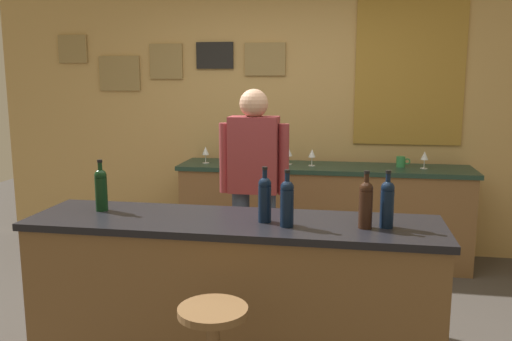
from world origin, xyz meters
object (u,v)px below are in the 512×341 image
Objects in this scene: bartender at (254,182)px; coffee_mug at (401,162)px; wine_bottle_e at (387,202)px; wine_glass_d at (425,156)px; wine_bottle_b at (265,198)px; wine_glass_a at (206,151)px; wine_bottle_a at (101,188)px; wine_bottle_d at (366,203)px; wine_glass_c at (312,154)px; wine_glass_b at (289,153)px; wine_bottle_c at (287,201)px.

bartender is 12.96× the size of coffee_mug.
wine_bottle_e is 2.12m from wine_glass_d.
wine_bottle_b is (0.25, -1.03, 0.12)m from bartender.
coffee_mug is at bearing 43.71° from bartender.
wine_glass_a is at bearing 122.59° from bartender.
wine_glass_d is at bearing 61.94° from wine_bottle_b.
wine_bottle_a is 1.00× the size of wine_bottle_d.
coffee_mug is (1.16, 1.10, 0.01)m from bartender.
wine_bottle_a is (-0.75, -0.95, 0.12)m from bartender.
wine_bottle_b and wine_bottle_d have the same top height.
wine_bottle_e reaches higher than wine_glass_d.
bartender is at bearing 126.62° from wine_bottle_d.
wine_glass_a is 1.00× the size of wine_glass_d.
wine_glass_c is at bearing 104.74° from wine_bottle_e.
wine_glass_d is at bearing 37.77° from bartender.
wine_glass_b and wine_glass_c have the same top height.
wine_glass_a is 1.00× the size of wine_glass_b.
coffee_mug is (0.37, 2.16, -0.11)m from wine_bottle_d.
wine_bottle_d is 1.97× the size of wine_glass_d.
bartender is at bearing 51.69° from wine_bottle_a.
wine_bottle_a reaches higher than wine_glass_b.
bartender is 1.20m from wine_glass_a.
wine_bottle_c is 2.18m from wine_glass_b.
wine_glass_c is 0.99m from wine_glass_d.
coffee_mug is (1.80, 0.09, -0.06)m from wine_glass_a.
wine_bottle_d is 1.97× the size of wine_glass_a.
wine_bottle_a is at bearing -136.48° from wine_glass_d.
wine_glass_d is at bearing 74.92° from wine_bottle_d.
coffee_mug is (1.02, 0.04, -0.06)m from wine_glass_b.
wine_bottle_b is 2.22m from wine_glass_a.
wine_bottle_a is at bearing 177.29° from wine_bottle_e.
wine_glass_c is at bearing -178.86° from wine_glass_d.
wine_bottle_e is at bearing -102.41° from wine_glass_d.
wine_bottle_c is 1.00× the size of wine_bottle_e.
wine_glass_a and wine_glass_d have the same top height.
wine_bottle_a reaches higher than wine_glass_d.
wine_bottle_b is 2.32m from coffee_mug.
wine_glass_c is at bearing -174.38° from coffee_mug.
coffee_mug is at bearing 2.99° from wine_glass_a.
wine_glass_c is at bearing -10.15° from wine_glass_b.
wine_glass_a is at bearing 124.69° from wine_bottle_d.
wine_bottle_b is 0.65m from wine_bottle_e.
bartender reaches higher than wine_glass_d.
wine_glass_c is (0.36, 1.03, 0.07)m from bartender.
wine_bottle_a reaches higher than coffee_mug.
wine_glass_c is (-0.54, 2.05, -0.05)m from wine_bottle_e.
wine_bottle_e is (0.52, 0.07, 0.00)m from wine_bottle_c.
wine_bottle_b and wine_bottle_e have the same top height.
wine_bottle_e is at bearing -52.86° from wine_glass_a.
wine_bottle_b is at bearing -4.66° from wine_bottle_a.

